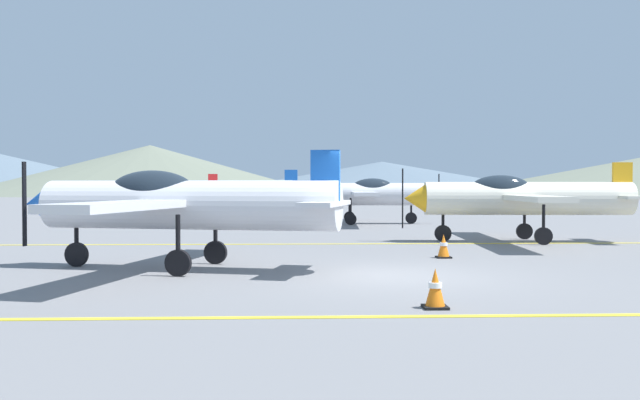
# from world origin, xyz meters

# --- Properties ---
(ground_plane) EXTENTS (400.00, 400.00, 0.00)m
(ground_plane) POSITION_xyz_m (0.00, 0.00, 0.00)
(ground_plane) COLOR slate
(apron_line_near) EXTENTS (80.00, 0.16, 0.01)m
(apron_line_near) POSITION_xyz_m (0.00, -4.06, 0.01)
(apron_line_near) COLOR yellow
(apron_line_near) RESTS_ON ground_plane
(apron_line_far) EXTENTS (80.00, 0.16, 0.01)m
(apron_line_far) POSITION_xyz_m (0.00, 7.20, 0.01)
(apron_line_far) COLOR yellow
(apron_line_far) RESTS_ON ground_plane
(airplane_near) EXTENTS (7.40, 8.41, 2.53)m
(airplane_near) POSITION_xyz_m (-4.49, 1.26, 1.42)
(airplane_near) COLOR silver
(airplane_near) RESTS_ON ground_plane
(airplane_mid) EXTENTS (7.34, 8.45, 2.53)m
(airplane_mid) POSITION_xyz_m (5.14, 7.76, 1.42)
(airplane_mid) COLOR silver
(airplane_mid) RESTS_ON ground_plane
(airplane_far) EXTENTS (7.33, 8.44, 2.53)m
(airplane_far) POSITION_xyz_m (1.08, 17.92, 1.42)
(airplane_far) COLOR silver
(airplane_far) RESTS_ON ground_plane
(airplane_back) EXTENTS (7.38, 8.45, 2.53)m
(airplane_back) POSITION_xyz_m (-4.05, 30.39, 1.42)
(airplane_back) COLOR silver
(airplane_back) RESTS_ON ground_plane
(traffic_cone_front) EXTENTS (0.36, 0.36, 0.59)m
(traffic_cone_front) POSITION_xyz_m (1.72, 3.24, 0.29)
(traffic_cone_front) COLOR black
(traffic_cone_front) RESTS_ON ground_plane
(traffic_cone_side) EXTENTS (0.36, 0.36, 0.59)m
(traffic_cone_side) POSITION_xyz_m (0.09, -3.45, 0.29)
(traffic_cone_side) COLOR black
(traffic_cone_side) RESTS_ON ground_plane
(hill_centerleft) EXTENTS (70.17, 70.17, 9.73)m
(hill_centerleft) POSITION_xyz_m (-30.69, 119.64, 4.86)
(hill_centerleft) COLOR slate
(hill_centerleft) RESTS_ON ground_plane
(hill_centerright) EXTENTS (78.17, 78.17, 6.81)m
(hill_centerright) POSITION_xyz_m (16.50, 127.89, 3.40)
(hill_centerright) COLOR slate
(hill_centerright) RESTS_ON ground_plane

